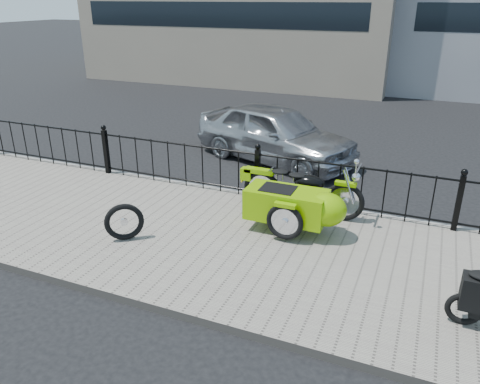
% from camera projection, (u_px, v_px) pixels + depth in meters
% --- Properties ---
extents(ground, '(120.00, 120.00, 0.00)m').
position_uv_depth(ground, '(230.00, 232.00, 7.98)').
color(ground, black).
rests_on(ground, ground).
extents(sidewalk, '(30.00, 3.80, 0.12)m').
position_uv_depth(sidewalk, '(217.00, 242.00, 7.53)').
color(sidewalk, gray).
rests_on(sidewalk, ground).
extents(curb, '(30.00, 0.10, 0.12)m').
position_uv_depth(curb, '(260.00, 197.00, 9.18)').
color(curb, gray).
rests_on(curb, ground).
extents(iron_fence, '(14.11, 0.11, 1.08)m').
position_uv_depth(iron_fence, '(257.00, 175.00, 8.85)').
color(iron_fence, black).
rests_on(iron_fence, sidewalk).
extents(motorcycle_sidecar, '(2.28, 1.48, 0.98)m').
position_uv_depth(motorcycle_sidecar, '(299.00, 202.00, 7.64)').
color(motorcycle_sidecar, black).
rests_on(motorcycle_sidecar, sidewalk).
extents(spare_tire, '(0.53, 0.47, 0.62)m').
position_uv_depth(spare_tire, '(124.00, 222.00, 7.35)').
color(spare_tire, black).
rests_on(spare_tire, sidewalk).
extents(sedan_car, '(4.36, 2.84, 1.38)m').
position_uv_depth(sedan_car, '(275.00, 133.00, 11.15)').
color(sedan_car, '#A7A9AE').
rests_on(sedan_car, ground).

